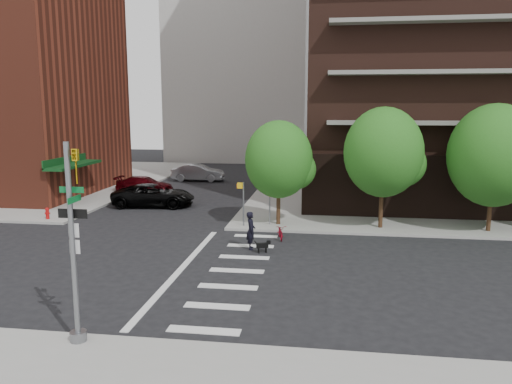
% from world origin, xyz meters
% --- Properties ---
extents(ground, '(120.00, 120.00, 0.00)m').
position_xyz_m(ground, '(0.00, 0.00, 0.00)').
color(ground, black).
rests_on(ground, ground).
extents(sidewalk_ne, '(39.00, 33.00, 0.15)m').
position_xyz_m(sidewalk_ne, '(20.50, 23.50, 0.07)').
color(sidewalk_ne, gray).
rests_on(sidewalk_ne, ground).
extents(sidewalk_nw, '(31.00, 33.00, 0.15)m').
position_xyz_m(sidewalk_nw, '(-24.50, 23.50, 0.07)').
color(sidewalk_nw, gray).
rests_on(sidewalk_nw, ground).
extents(crosswalk, '(3.85, 13.00, 0.01)m').
position_xyz_m(crosswalk, '(2.21, -0.00, 0.01)').
color(crosswalk, silver).
rests_on(crosswalk, ground).
extents(tree_a, '(4.00, 4.00, 5.90)m').
position_xyz_m(tree_a, '(4.00, 8.50, 4.04)').
color(tree_a, '#301E11').
rests_on(tree_a, sidewalk_ne).
extents(tree_b, '(4.50, 4.50, 6.65)m').
position_xyz_m(tree_b, '(10.00, 8.50, 4.54)').
color(tree_b, '#301E11').
rests_on(tree_b, sidewalk_ne).
extents(tree_c, '(5.00, 5.00, 6.80)m').
position_xyz_m(tree_c, '(16.00, 8.50, 4.45)').
color(tree_c, '#301E11').
rests_on(tree_c, sidewalk_ne).
extents(traffic_signal, '(0.90, 0.75, 6.00)m').
position_xyz_m(traffic_signal, '(-0.47, -7.49, 2.70)').
color(traffic_signal, slate).
rests_on(traffic_signal, sidewalk_s).
extents(pedestrian_signal, '(2.18, 0.67, 2.60)m').
position_xyz_m(pedestrian_signal, '(2.32, 7.92, 1.85)').
color(pedestrian_signal, slate).
rests_on(pedestrian_signal, sidewalk_ne).
extents(fire_hydrant, '(0.24, 0.24, 0.73)m').
position_xyz_m(fire_hydrant, '(-10.50, 7.80, 0.55)').
color(fire_hydrant, '#A50C0C').
rests_on(fire_hydrant, sidewalk_nw).
extents(parked_car_black, '(3.26, 6.07, 1.62)m').
position_xyz_m(parked_car_black, '(-5.50, 13.31, 0.81)').
color(parked_car_black, black).
rests_on(parked_car_black, ground).
extents(parked_car_maroon, '(1.98, 4.78, 1.38)m').
position_xyz_m(parked_car_maroon, '(-8.20, 18.72, 0.69)').
color(parked_car_maroon, '#44050A').
rests_on(parked_car_maroon, ground).
extents(parked_car_silver, '(1.93, 5.08, 1.65)m').
position_xyz_m(parked_car_silver, '(-5.50, 25.92, 0.83)').
color(parked_car_silver, '#92969A').
rests_on(parked_car_silver, ground).
extents(scooter, '(0.83, 1.62, 0.81)m').
position_xyz_m(scooter, '(4.41, 5.59, 0.41)').
color(scooter, maroon).
rests_on(scooter, ground).
extents(dog_walker, '(0.77, 0.58, 1.92)m').
position_xyz_m(dog_walker, '(3.09, 3.49, 0.96)').
color(dog_walker, black).
rests_on(dog_walker, ground).
extents(dog, '(0.71, 0.41, 0.60)m').
position_xyz_m(dog, '(3.79, 2.91, 0.38)').
color(dog, black).
rests_on(dog, ground).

